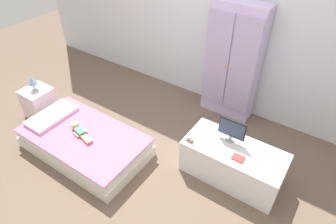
{
  "coord_description": "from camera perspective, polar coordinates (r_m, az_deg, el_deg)",
  "views": [
    {
      "loc": [
        1.44,
        -1.7,
        2.53
      ],
      "look_at": [
        0.06,
        0.33,
        0.56
      ],
      "focal_mm": 30.83,
      "sensor_mm": 36.0,
      "label": 1
    }
  ],
  "objects": [
    {
      "name": "ground_plane",
      "position": [
        3.38,
        -4.14,
        -10.21
      ],
      "size": [
        10.0,
        10.0,
        0.02
      ],
      "primitive_type": "cube",
      "color": "brown"
    },
    {
      "name": "back_wall",
      "position": [
        3.77,
        10.44,
        19.79
      ],
      "size": [
        6.4,
        0.05,
        2.7
      ],
      "primitive_type": "cube",
      "color": "silver",
      "rests_on": "ground_plane"
    },
    {
      "name": "bed",
      "position": [
        3.55,
        -16.13,
        -5.79
      ],
      "size": [
        1.47,
        0.82,
        0.26
      ],
      "color": "silver",
      "rests_on": "ground_plane"
    },
    {
      "name": "pillow",
      "position": [
        3.81,
        -21.99,
        -0.7
      ],
      "size": [
        0.31,
        0.59,
        0.05
      ],
      "primitive_type": "cube",
      "color": "silver",
      "rests_on": "bed"
    },
    {
      "name": "doll",
      "position": [
        3.48,
        -17.32,
        -3.31
      ],
      "size": [
        0.39,
        0.17,
        0.1
      ],
      "color": "#4CA375",
      "rests_on": "bed"
    },
    {
      "name": "nightstand",
      "position": [
        4.25,
        -24.07,
        1.71
      ],
      "size": [
        0.34,
        0.34,
        0.41
      ],
      "primitive_type": "cube",
      "color": "silver",
      "rests_on": "ground_plane"
    },
    {
      "name": "table_lamp",
      "position": [
        4.08,
        -25.27,
        5.46
      ],
      "size": [
        0.12,
        0.12,
        0.19
      ],
      "color": "#B7B2AD",
      "rests_on": "nightstand"
    },
    {
      "name": "wardrobe",
      "position": [
        3.75,
        12.67,
        9.46
      ],
      "size": [
        0.68,
        0.28,
        1.52
      ],
      "color": "silver",
      "rests_on": "ground_plane"
    },
    {
      "name": "tv_stand",
      "position": [
        3.17,
        12.63,
        -9.69
      ],
      "size": [
        1.04,
        0.49,
        0.42
      ],
      "primitive_type": "cube",
      "color": "white",
      "rests_on": "ground_plane"
    },
    {
      "name": "tv_monitor",
      "position": [
        3.0,
        12.54,
        -3.33
      ],
      "size": [
        0.29,
        0.1,
        0.27
      ],
      "color": "#99999E",
      "rests_on": "tv_stand"
    },
    {
      "name": "rocking_horse_toy",
      "position": [
        2.99,
        4.41,
        -5.09
      ],
      "size": [
        0.09,
        0.04,
        0.11
      ],
      "color": "#8E6642",
      "rests_on": "tv_stand"
    },
    {
      "name": "book_red",
      "position": [
        2.93,
        13.73,
        -8.82
      ],
      "size": [
        0.12,
        0.09,
        0.02
      ],
      "primitive_type": "cube",
      "color": "#CC3838",
      "rests_on": "tv_stand"
    }
  ]
}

